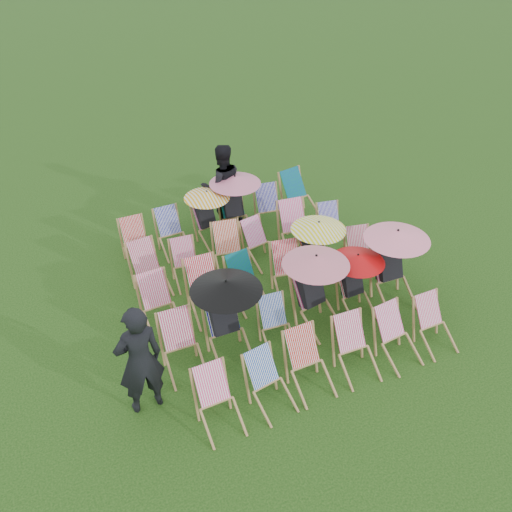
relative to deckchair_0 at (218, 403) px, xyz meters
name	(u,v)px	position (x,y,z in m)	size (l,w,h in m)	color
ground	(269,297)	(1.98, 2.33, -0.45)	(100.00, 100.00, 0.00)	black
deckchair_0	(218,403)	(0.00, 0.00, 0.00)	(0.61, 0.84, 0.89)	#A27C4B
deckchair_1	(270,384)	(0.85, 0.01, -0.01)	(0.70, 0.88, 0.87)	#A27C4B
deckchair_2	(310,364)	(1.57, 0.08, 0.02)	(0.63, 0.87, 0.93)	#A27C4B
deckchair_3	(357,349)	(2.43, 0.06, 0.01)	(0.64, 0.87, 0.92)	#A27C4B
deckchair_4	(398,337)	(3.22, 0.01, 0.00)	(0.68, 0.88, 0.90)	#A27C4B
deckchair_5	(436,325)	(3.99, 0.00, -0.02)	(0.58, 0.80, 0.86)	#A27C4B
deckchair_6	(182,347)	(-0.11, 1.29, 0.03)	(0.65, 0.89, 0.95)	#A27C4B
deckchair_7	(227,318)	(0.71, 1.35, 0.30)	(1.19, 1.24, 1.42)	#A27C4B
deckchair_8	(277,326)	(1.54, 1.15, -0.03)	(0.60, 0.80, 0.83)	#A27C4B
deckchair_9	(316,290)	(2.41, 1.36, 0.29)	(1.18, 1.28, 1.40)	#A27C4B
deckchair_10	(356,283)	(3.26, 1.36, 0.17)	(0.99, 1.04, 1.17)	#A27C4B
deckchair_11	(394,265)	(4.09, 1.37, 0.31)	(1.21, 1.27, 1.44)	#A27C4B
deckchair_12	(159,305)	(-0.12, 2.46, 0.02)	(0.65, 0.89, 0.94)	#A27C4B
deckchair_13	(207,291)	(0.76, 2.44, 0.05)	(0.69, 0.95, 1.00)	#A27C4B
deckchair_14	(247,283)	(1.55, 2.40, 0.01)	(0.69, 0.90, 0.91)	#A27C4B
deckchair_15	(290,272)	(2.41, 2.32, 0.03)	(0.77, 0.97, 0.96)	#A27C4B
deckchair_16	(319,251)	(3.11, 2.47, 0.22)	(1.07, 1.16, 1.27)	#A27C4B
deckchair_17	(361,254)	(4.03, 2.31, -0.01)	(0.72, 0.90, 0.87)	#A27C4B
deckchair_18	(149,270)	(0.01, 3.55, 0.02)	(0.71, 0.92, 0.93)	#A27C4B
deckchair_19	(186,264)	(0.74, 3.49, -0.03)	(0.61, 0.81, 0.83)	#A27C4B
deckchair_20	(230,251)	(1.65, 3.47, 0.03)	(0.76, 0.96, 0.95)	#A27C4B
deckchair_21	(260,243)	(2.36, 3.50, -0.01)	(0.73, 0.90, 0.87)	#A27C4B
deckchair_22	(297,229)	(3.24, 3.57, 0.06)	(0.77, 0.99, 1.01)	#A27C4B
deckchair_23	(332,226)	(4.05, 3.48, -0.03)	(0.67, 0.85, 0.83)	#A27C4B
deckchair_24	(137,243)	(0.05, 4.61, -0.01)	(0.58, 0.81, 0.87)	#A27C4B
deckchair_25	(172,233)	(0.84, 4.64, 0.00)	(0.62, 0.84, 0.89)	#A27C4B
deckchair_26	(209,216)	(1.68, 4.69, 0.17)	(0.98, 1.07, 1.17)	#A27C4B
deckchair_27	(235,204)	(2.34, 4.76, 0.26)	(1.13, 1.18, 1.34)	#A27C4B
deckchair_28	(270,210)	(3.13, 4.60, 0.01)	(0.71, 0.92, 0.92)	#A27C4B
deckchair_29	(300,196)	(3.99, 4.76, 0.07)	(0.85, 1.06, 1.03)	#A27C4B
person_left	(140,360)	(-0.89, 0.79, 0.53)	(0.71, 0.47, 1.95)	black
person_rear	(222,186)	(2.22, 5.21, 0.52)	(0.94, 0.73, 1.94)	black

